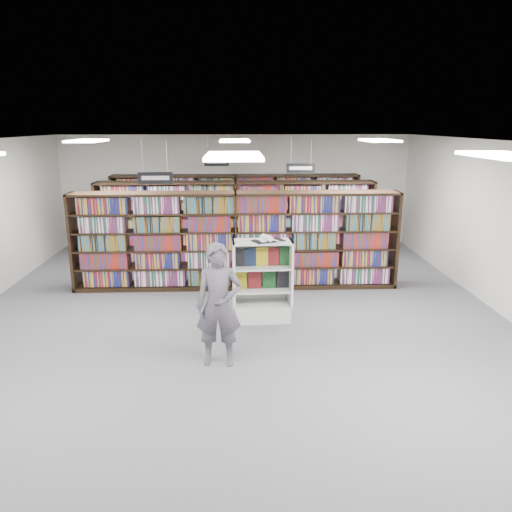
{
  "coord_description": "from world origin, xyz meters",
  "views": [
    {
      "loc": [
        0.02,
        -8.51,
        3.5
      ],
      "look_at": [
        0.38,
        0.5,
        1.1
      ],
      "focal_mm": 35.0,
      "sensor_mm": 36.0,
      "label": 1
    }
  ],
  "objects_px": {
    "bookshelf_row_near": "(236,241)",
    "open_book": "(268,239)",
    "shopper": "(219,305)",
    "endcap_display": "(262,293)"
  },
  "relations": [
    {
      "from": "bookshelf_row_near",
      "to": "shopper",
      "type": "xyz_separation_m",
      "value": [
        -0.25,
        -3.64,
        -0.12
      ]
    },
    {
      "from": "open_book",
      "to": "shopper",
      "type": "xyz_separation_m",
      "value": [
        -0.82,
        -1.69,
        -0.6
      ]
    },
    {
      "from": "endcap_display",
      "to": "shopper",
      "type": "relative_size",
      "value": 0.8
    },
    {
      "from": "open_book",
      "to": "shopper",
      "type": "bearing_deg",
      "value": -140.63
    },
    {
      "from": "bookshelf_row_near",
      "to": "endcap_display",
      "type": "xyz_separation_m",
      "value": [
        0.47,
        -1.9,
        -0.55
      ]
    },
    {
      "from": "bookshelf_row_near",
      "to": "shopper",
      "type": "bearing_deg",
      "value": -93.95
    },
    {
      "from": "bookshelf_row_near",
      "to": "endcap_display",
      "type": "distance_m",
      "value": 2.03
    },
    {
      "from": "bookshelf_row_near",
      "to": "open_book",
      "type": "bearing_deg",
      "value": -73.76
    },
    {
      "from": "shopper",
      "to": "bookshelf_row_near",
      "type": "bearing_deg",
      "value": 87.37
    },
    {
      "from": "open_book",
      "to": "shopper",
      "type": "height_order",
      "value": "shopper"
    }
  ]
}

